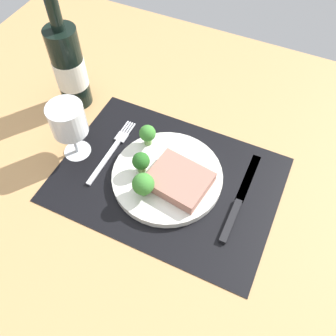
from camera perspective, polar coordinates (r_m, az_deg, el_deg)
ground_plane at (r=78.27cm, az=-0.12°, el=-2.41°), size 140.00×110.00×3.00cm
placemat at (r=76.89cm, az=-0.12°, el=-1.74°), size 46.32×33.42×0.30cm
plate at (r=76.10cm, az=-0.12°, el=-1.34°), size 23.26×23.26×1.60cm
steak at (r=73.19cm, az=1.71°, el=-1.91°), size 13.25×11.41×2.48cm
broccoli_center at (r=78.24cm, az=-3.25°, el=5.39°), size 3.62×3.62×5.14cm
broccoli_near_steak at (r=73.76cm, az=-4.28°, el=1.01°), size 3.67×3.67×5.11cm
broccoli_back_left at (r=70.11cm, az=-3.93°, el=-2.57°), size 4.42×4.42×5.78cm
fork at (r=81.85cm, az=-8.83°, el=2.74°), size 2.40×19.20×0.50cm
knife at (r=74.65cm, az=10.98°, el=-5.42°), size 1.80×23.00×0.80cm
wine_bottle at (r=88.15cm, az=-15.33°, el=15.12°), size 7.27×7.27×29.87cm
wine_glass at (r=76.88cm, az=-15.44°, el=6.96°), size 7.49×7.49×13.73cm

